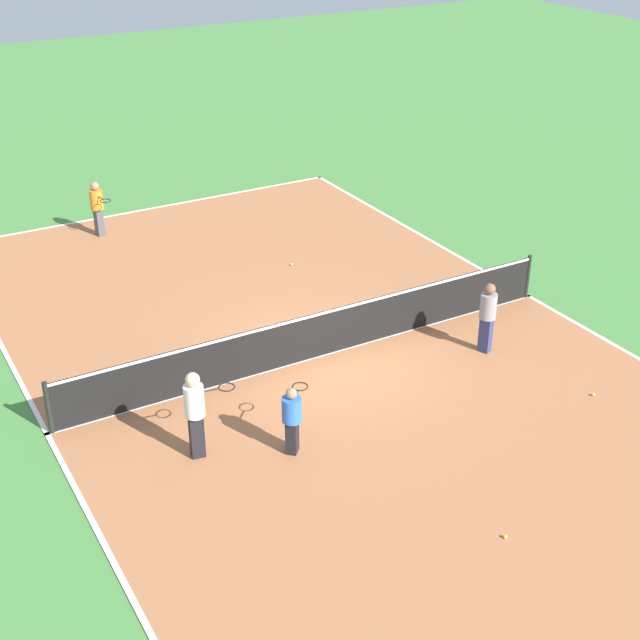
# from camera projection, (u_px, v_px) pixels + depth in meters

# --- Properties ---
(ground_plane) EXTENTS (80.00, 80.00, 0.00)m
(ground_plane) POSITION_uv_depth(u_px,v_px,m) (320.00, 356.00, 19.44)
(ground_plane) COLOR #47843D
(court_surface) EXTENTS (11.99, 20.99, 0.02)m
(court_surface) POSITION_uv_depth(u_px,v_px,m) (320.00, 356.00, 19.43)
(court_surface) COLOR #AD6B42
(court_surface) RESTS_ON ground_plane
(tennis_net) EXTENTS (11.79, 0.10, 1.11)m
(tennis_net) POSITION_uv_depth(u_px,v_px,m) (320.00, 333.00, 19.17)
(tennis_net) COLOR black
(tennis_net) RESTS_ON court_surface
(player_center_orange) EXTENTS (0.47, 0.97, 1.59)m
(player_center_orange) POSITION_uv_depth(u_px,v_px,m) (97.00, 205.00, 25.10)
(player_center_orange) COLOR #4C4C51
(player_center_orange) RESTS_ON court_surface
(player_near_blue) EXTENTS (0.88, 0.91, 1.36)m
(player_near_blue) POSITION_uv_depth(u_px,v_px,m) (292.00, 416.00, 15.98)
(player_near_blue) COLOR black
(player_near_blue) RESTS_ON court_surface
(player_baseline_gray) EXTENTS (0.47, 0.47, 1.63)m
(player_baseline_gray) POSITION_uv_depth(u_px,v_px,m) (488.00, 313.00, 19.19)
(player_baseline_gray) COLOR navy
(player_baseline_gray) RESTS_ON court_surface
(player_near_white) EXTENTS (0.97, 0.47, 1.75)m
(player_near_white) POSITION_uv_depth(u_px,v_px,m) (195.00, 409.00, 15.75)
(player_near_white) COLOR black
(player_near_white) RESTS_ON court_surface
(tennis_ball_right_alley) EXTENTS (0.07, 0.07, 0.07)m
(tennis_ball_right_alley) POSITION_uv_depth(u_px,v_px,m) (593.00, 395.00, 17.97)
(tennis_ball_right_alley) COLOR #CCE033
(tennis_ball_right_alley) RESTS_ON court_surface
(tennis_ball_near_net) EXTENTS (0.07, 0.07, 0.07)m
(tennis_ball_near_net) POSITION_uv_depth(u_px,v_px,m) (505.00, 537.00, 14.24)
(tennis_ball_near_net) COLOR #CCE033
(tennis_ball_near_net) RESTS_ON court_surface
(tennis_ball_far_baseline) EXTENTS (0.07, 0.07, 0.07)m
(tennis_ball_far_baseline) POSITION_uv_depth(u_px,v_px,m) (292.00, 264.00, 23.63)
(tennis_ball_far_baseline) COLOR #CCE033
(tennis_ball_far_baseline) RESTS_ON court_surface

